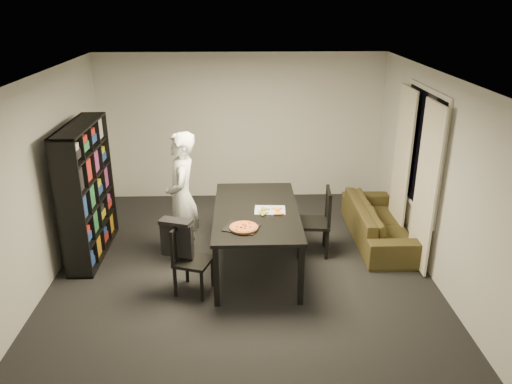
{
  "coord_description": "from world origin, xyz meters",
  "views": [
    {
      "loc": [
        -0.01,
        -5.91,
        3.5
      ],
      "look_at": [
        0.19,
        0.25,
        1.05
      ],
      "focal_mm": 35.0,
      "sensor_mm": 36.0,
      "label": 1
    }
  ],
  "objects_px": {
    "person": "(182,198)",
    "sofa": "(379,222)",
    "bookshelf": "(87,191)",
    "dining_table": "(256,215)",
    "baking_tray": "(242,228)",
    "pepperoni_pizza": "(244,227)",
    "chair_left": "(187,254)",
    "chair_right": "(320,217)"
  },
  "relations": [
    {
      "from": "person",
      "to": "pepperoni_pizza",
      "type": "relative_size",
      "value": 5.23
    },
    {
      "from": "pepperoni_pizza",
      "to": "sofa",
      "type": "distance_m",
      "value": 2.51
    },
    {
      "from": "chair_left",
      "to": "baking_tray",
      "type": "relative_size",
      "value": 2.22
    },
    {
      "from": "chair_left",
      "to": "baking_tray",
      "type": "xyz_separation_m",
      "value": [
        0.68,
        0.04,
        0.33
      ]
    },
    {
      "from": "person",
      "to": "chair_right",
      "type": "bearing_deg",
      "value": 88.1
    },
    {
      "from": "baking_tray",
      "to": "chair_left",
      "type": "bearing_deg",
      "value": -176.24
    },
    {
      "from": "dining_table",
      "to": "bookshelf",
      "type": "bearing_deg",
      "value": 169.19
    },
    {
      "from": "dining_table",
      "to": "person",
      "type": "xyz_separation_m",
      "value": [
        -1.01,
        0.26,
        0.15
      ]
    },
    {
      "from": "dining_table",
      "to": "sofa",
      "type": "relative_size",
      "value": 1.02
    },
    {
      "from": "dining_table",
      "to": "pepperoni_pizza",
      "type": "xyz_separation_m",
      "value": [
        -0.17,
        -0.59,
        0.1
      ]
    },
    {
      "from": "person",
      "to": "sofa",
      "type": "height_order",
      "value": "person"
    },
    {
      "from": "bookshelf",
      "to": "dining_table",
      "type": "bearing_deg",
      "value": -10.81
    },
    {
      "from": "chair_right",
      "to": "sofa",
      "type": "bearing_deg",
      "value": 115.61
    },
    {
      "from": "chair_right",
      "to": "person",
      "type": "relative_size",
      "value": 0.53
    },
    {
      "from": "person",
      "to": "sofa",
      "type": "relative_size",
      "value": 0.93
    },
    {
      "from": "dining_table",
      "to": "chair_left",
      "type": "relative_size",
      "value": 2.25
    },
    {
      "from": "chair_left",
      "to": "baking_tray",
      "type": "bearing_deg",
      "value": -67.75
    },
    {
      "from": "dining_table",
      "to": "baking_tray",
      "type": "bearing_deg",
      "value": -109.57
    },
    {
      "from": "chair_left",
      "to": "chair_right",
      "type": "relative_size",
      "value": 0.91
    },
    {
      "from": "person",
      "to": "pepperoni_pizza",
      "type": "height_order",
      "value": "person"
    },
    {
      "from": "person",
      "to": "bookshelf",
      "type": "bearing_deg",
      "value": -102.34
    },
    {
      "from": "dining_table",
      "to": "person",
      "type": "relative_size",
      "value": 1.1
    },
    {
      "from": "pepperoni_pizza",
      "to": "sofa",
      "type": "bearing_deg",
      "value": 32.43
    },
    {
      "from": "chair_right",
      "to": "sofa",
      "type": "height_order",
      "value": "chair_right"
    },
    {
      "from": "dining_table",
      "to": "sofa",
      "type": "height_order",
      "value": "dining_table"
    },
    {
      "from": "dining_table",
      "to": "baking_tray",
      "type": "xyz_separation_m",
      "value": [
        -0.2,
        -0.55,
        0.08
      ]
    },
    {
      "from": "dining_table",
      "to": "pepperoni_pizza",
      "type": "distance_m",
      "value": 0.62
    },
    {
      "from": "person",
      "to": "baking_tray",
      "type": "relative_size",
      "value": 4.58
    },
    {
      "from": "chair_left",
      "to": "chair_right",
      "type": "xyz_separation_m",
      "value": [
        1.79,
        0.94,
        0.05
      ]
    },
    {
      "from": "bookshelf",
      "to": "dining_table",
      "type": "xyz_separation_m",
      "value": [
        2.34,
        -0.45,
        -0.19
      ]
    },
    {
      "from": "pepperoni_pizza",
      "to": "dining_table",
      "type": "bearing_deg",
      "value": 73.79
    },
    {
      "from": "bookshelf",
      "to": "pepperoni_pizza",
      "type": "distance_m",
      "value": 2.4
    },
    {
      "from": "baking_tray",
      "to": "pepperoni_pizza",
      "type": "distance_m",
      "value": 0.05
    },
    {
      "from": "chair_right",
      "to": "baking_tray",
      "type": "height_order",
      "value": "chair_right"
    },
    {
      "from": "chair_right",
      "to": "person",
      "type": "xyz_separation_m",
      "value": [
        -1.92,
        -0.08,
        0.36
      ]
    },
    {
      "from": "bookshelf",
      "to": "sofa",
      "type": "distance_m",
      "value": 4.29
    },
    {
      "from": "dining_table",
      "to": "chair_right",
      "type": "bearing_deg",
      "value": 20.49
    },
    {
      "from": "baking_tray",
      "to": "chair_right",
      "type": "bearing_deg",
      "value": 38.9
    },
    {
      "from": "bookshelf",
      "to": "person",
      "type": "xyz_separation_m",
      "value": [
        1.33,
        -0.19,
        -0.03
      ]
    },
    {
      "from": "pepperoni_pizza",
      "to": "person",
      "type": "bearing_deg",
      "value": 134.68
    },
    {
      "from": "baking_tray",
      "to": "sofa",
      "type": "bearing_deg",
      "value": 31.47
    },
    {
      "from": "bookshelf",
      "to": "dining_table",
      "type": "height_order",
      "value": "bookshelf"
    }
  ]
}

